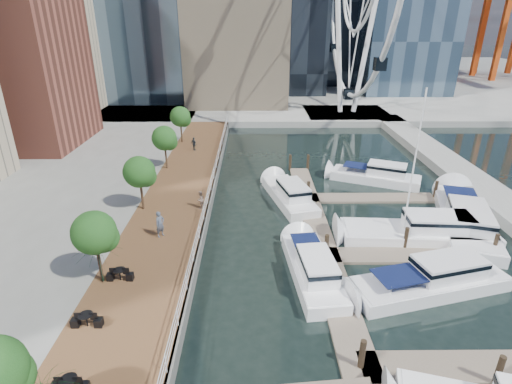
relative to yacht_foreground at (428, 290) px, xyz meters
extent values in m
plane|color=black|center=(-8.78, -4.12, 0.00)|extent=(520.00, 520.00, 0.00)
cube|color=brown|center=(-17.78, 10.88, 0.50)|extent=(6.00, 60.00, 1.00)
cube|color=#595954|center=(-14.78, 10.88, 0.50)|extent=(0.25, 60.00, 1.00)
cube|color=gray|center=(-8.78, 97.88, 0.50)|extent=(200.00, 114.00, 1.00)
cube|color=gray|center=(11.22, 15.88, 0.50)|extent=(4.00, 60.00, 1.00)
cube|color=gray|center=(5.22, 47.88, 0.50)|extent=(14.00, 12.00, 1.00)
cube|color=#6D6051|center=(-5.78, 5.88, 0.10)|extent=(2.00, 32.00, 0.20)
cube|color=#6D6051|center=(0.22, -6.12, 0.10)|extent=(12.00, 2.00, 0.20)
cube|color=#6D6051|center=(0.22, 3.88, 0.10)|extent=(12.00, 2.00, 0.20)
cube|color=#6D6051|center=(0.22, 13.88, 0.10)|extent=(12.00, 2.00, 0.20)
cube|color=brown|center=(-38.78, 29.88, 11.00)|extent=(12.00, 14.00, 20.00)
cube|color=#BCAD8E|center=(-44.78, 45.88, 15.00)|extent=(14.00, 16.00, 28.00)
cylinder|color=white|center=(2.72, 47.88, 14.00)|extent=(0.80, 0.80, 26.00)
cylinder|color=white|center=(7.72, 47.88, 14.00)|extent=(0.80, 0.80, 26.00)
cylinder|color=#3F2B1C|center=(-20.18, -0.12, 2.20)|extent=(0.20, 0.20, 2.40)
sphere|color=#265B1E|center=(-20.18, -0.12, 4.30)|extent=(2.60, 2.60, 2.60)
cylinder|color=#3F2B1C|center=(-20.18, 9.88, 2.20)|extent=(0.20, 0.20, 2.40)
sphere|color=#265B1E|center=(-20.18, 9.88, 4.30)|extent=(2.60, 2.60, 2.60)
cylinder|color=#3F2B1C|center=(-20.18, 19.88, 2.20)|extent=(0.20, 0.20, 2.40)
sphere|color=#265B1E|center=(-20.18, 19.88, 4.30)|extent=(2.60, 2.60, 2.60)
cylinder|color=#3F2B1C|center=(-20.18, 29.88, 2.20)|extent=(0.20, 0.20, 2.40)
sphere|color=#265B1E|center=(-20.18, 29.88, 4.30)|extent=(2.60, 2.60, 2.60)
imported|color=#50596A|center=(-17.72, 5.22, 1.99)|extent=(0.83, 0.86, 1.98)
imported|color=#83695B|center=(-15.40, 9.99, 1.76)|extent=(0.85, 0.92, 1.52)
imported|color=#343C42|center=(-18.07, 26.16, 1.81)|extent=(0.99, 0.90, 1.62)
imported|color=#0E3419|center=(-20.08, -0.37, 2.28)|extent=(3.14, 3.19, 2.57)
camera|label=1|loc=(-10.96, -20.44, 15.64)|focal=28.00mm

